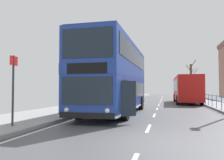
# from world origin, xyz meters

# --- Properties ---
(ground) EXTENTS (15.80, 140.00, 0.20)m
(ground) POSITION_xyz_m (-0.72, -0.00, 0.04)
(ground) COLOR #49494E
(double_decker_bus_main) EXTENTS (3.29, 10.87, 4.45)m
(double_decker_bus_main) POSITION_xyz_m (-2.48, 7.81, 2.33)
(double_decker_bus_main) COLOR navy
(double_decker_bus_main) RESTS_ON ground
(background_bus_far_lane) EXTENTS (2.67, 10.34, 3.00)m
(background_bus_far_lane) POSITION_xyz_m (2.99, 21.25, 1.65)
(background_bus_far_lane) COLOR red
(background_bus_far_lane) RESTS_ON ground
(pedestrian_railing_far_kerb) EXTENTS (0.05, 22.37, 0.97)m
(pedestrian_railing_far_kerb) POSITION_xyz_m (4.45, 11.53, 0.79)
(pedestrian_railing_far_kerb) COLOR #386BA8
(pedestrian_railing_far_kerb) RESTS_ON ground
(bus_stop_sign_near) EXTENTS (0.08, 0.44, 2.72)m
(bus_stop_sign_near) POSITION_xyz_m (-5.09, 1.11, 1.81)
(bus_stop_sign_near) COLOR #2D2D33
(bus_stop_sign_near) RESTS_ON ground
(bare_tree_far_00) EXTENTS (2.01, 1.84, 6.83)m
(bare_tree_far_00) POSITION_xyz_m (5.25, 38.51, 3.34)
(bare_tree_far_00) COLOR #4C3D2D
(bare_tree_far_00) RESTS_ON ground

